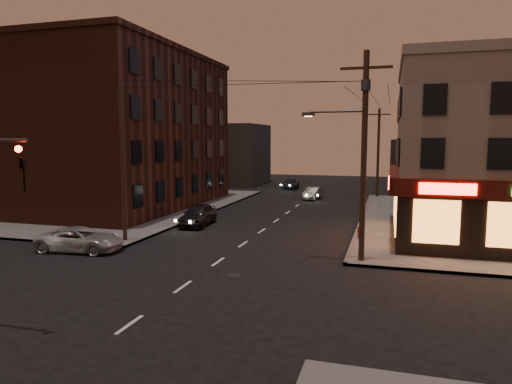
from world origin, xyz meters
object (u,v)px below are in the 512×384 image
at_px(sedan_far, 291,183).
at_px(sedan_near, 198,215).
at_px(sedan_mid, 313,193).
at_px(suv_cross, 81,239).
at_px(fire_hydrant, 360,232).

bearing_deg(sedan_far, sedan_near, -99.02).
bearing_deg(sedan_near, sedan_mid, 66.64).
xyz_separation_m(suv_cross, sedan_near, (3.11, 8.67, 0.11)).
bearing_deg(suv_cross, sedan_mid, -24.46).
height_order(suv_cross, fire_hydrant, suv_cross).
distance_m(suv_cross, sedan_far, 34.18).
relative_size(sedan_near, fire_hydrant, 5.89).
height_order(sedan_near, fire_hydrant, sedan_near).
height_order(sedan_near, sedan_far, sedan_near).
bearing_deg(sedan_mid, suv_cross, -101.79).
distance_m(sedan_far, fire_hydrant, 28.87).
bearing_deg(sedan_far, fire_hydrant, -75.92).
relative_size(sedan_mid, sedan_far, 0.81).
relative_size(sedan_mid, fire_hydrant, 4.86).
relative_size(suv_cross, sedan_near, 1.05).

